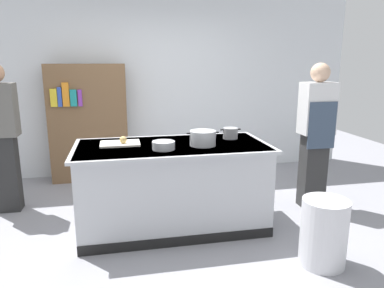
{
  "coord_description": "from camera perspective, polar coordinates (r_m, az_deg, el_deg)",
  "views": [
    {
      "loc": [
        -0.52,
        -3.55,
        1.74
      ],
      "look_at": [
        0.25,
        0.2,
        0.85
      ],
      "focal_mm": 33.59,
      "sensor_mm": 36.0,
      "label": 1
    }
  ],
  "objects": [
    {
      "name": "mixing_bowl",
      "position": [
        3.49,
        -4.54,
        -0.21
      ],
      "size": [
        0.22,
        0.22,
        0.08
      ],
      "primitive_type": "cylinder",
      "color": "#B7BABF",
      "rests_on": "counter_island"
    },
    {
      "name": "bookshelf",
      "position": [
        5.44,
        -16.1,
        3.18
      ],
      "size": [
        1.1,
        0.31,
        1.7
      ],
      "color": "brown",
      "rests_on": "ground_plane"
    },
    {
      "name": "back_wall",
      "position": [
        5.68,
        -6.46,
        10.58
      ],
      "size": [
        6.4,
        0.12,
        3.0
      ],
      "primitive_type": "cube",
      "color": "silver",
      "rests_on": "ground_plane"
    },
    {
      "name": "onion",
      "position": [
        3.71,
        -10.87,
        0.67
      ],
      "size": [
        0.07,
        0.07,
        0.07
      ],
      "primitive_type": "sphere",
      "color": "tan",
      "rests_on": "cutting_board"
    },
    {
      "name": "person_guest",
      "position": [
        4.64,
        -28.02,
        1.23
      ],
      "size": [
        0.38,
        0.24,
        1.72
      ],
      "rotation": [
        0.0,
        0.0,
        -1.61
      ],
      "color": "#262626",
      "rests_on": "ground_plane"
    },
    {
      "name": "person_chef",
      "position": [
        4.47,
        19.06,
        1.71
      ],
      "size": [
        0.38,
        0.25,
        1.72
      ],
      "rotation": [
        0.0,
        0.0,
        1.26
      ],
      "color": "#2D2D2D",
      "rests_on": "ground_plane"
    },
    {
      "name": "sauce_pan",
      "position": [
        3.99,
        6.12,
        1.73
      ],
      "size": [
        0.23,
        0.16,
        0.12
      ],
      "color": "#99999E",
      "rests_on": "counter_island"
    },
    {
      "name": "stock_pot",
      "position": [
        3.63,
        1.73,
        0.94
      ],
      "size": [
        0.33,
        0.26,
        0.15
      ],
      "color": "#B7BABF",
      "rests_on": "counter_island"
    },
    {
      "name": "counter_island",
      "position": [
        3.81,
        -3.1,
        -6.49
      ],
      "size": [
        1.98,
        0.98,
        0.9
      ],
      "color": "#B7BABF",
      "rests_on": "ground_plane"
    },
    {
      "name": "ground_plane",
      "position": [
        3.99,
        -3.01,
        -12.8
      ],
      "size": [
        10.0,
        10.0,
        0.0
      ],
      "primitive_type": "plane",
      "color": "gray"
    },
    {
      "name": "cutting_board",
      "position": [
        3.76,
        -11.35,
        0.07
      ],
      "size": [
        0.4,
        0.28,
        0.02
      ],
      "primitive_type": "cube",
      "color": "silver",
      "rests_on": "counter_island"
    },
    {
      "name": "trash_bin",
      "position": [
        3.38,
        20.17,
        -13.04
      ],
      "size": [
        0.4,
        0.4,
        0.59
      ],
      "primitive_type": "cylinder",
      "color": "silver",
      "rests_on": "ground_plane"
    }
  ]
}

